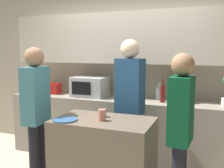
{
  "coord_description": "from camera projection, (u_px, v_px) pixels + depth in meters",
  "views": [
    {
      "loc": [
        1.22,
        -2.23,
        1.65
      ],
      "look_at": [
        0.15,
        0.51,
        1.27
      ],
      "focal_mm": 42.0,
      "sensor_mm": 36.0,
      "label": 1
    }
  ],
  "objects": [
    {
      "name": "microwave",
      "position": [
        90.0,
        87.0,
        4.04
      ],
      "size": [
        0.52,
        0.39,
        0.3
      ],
      "color": "#B7BABC",
      "rests_on": "back_counter"
    },
    {
      "name": "bottle_3",
      "position": [
        178.0,
        92.0,
        3.66
      ],
      "size": [
        0.08,
        0.08,
        0.32
      ],
      "color": "#194723",
      "rests_on": "back_counter"
    },
    {
      "name": "kitchen_island",
      "position": [
        104.0,
        160.0,
        2.84
      ],
      "size": [
        1.05,
        0.63,
        0.92
      ],
      "color": "brown",
      "rests_on": "ground_plane"
    },
    {
      "name": "bottle_1",
      "position": [
        163.0,
        93.0,
        3.58
      ],
      "size": [
        0.07,
        0.07,
        0.32
      ],
      "color": "maroon",
      "rests_on": "back_counter"
    },
    {
      "name": "person_left",
      "position": [
        181.0,
        124.0,
        2.43
      ],
      "size": [
        0.21,
        0.35,
        1.62
      ],
      "rotation": [
        0.0,
        0.0,
        1.5
      ],
      "color": "black",
      "rests_on": "ground_plane"
    },
    {
      "name": "person_center",
      "position": [
        130.0,
        97.0,
        3.25
      ],
      "size": [
        0.37,
        0.25,
        1.78
      ],
      "rotation": [
        0.0,
        0.0,
        -3.33
      ],
      "color": "black",
      "rests_on": "ground_plane"
    },
    {
      "name": "cup_0",
      "position": [
        103.0,
        113.0,
        2.88
      ],
      "size": [
        0.07,
        0.07,
        0.09
      ],
      "color": "#A05C7F",
      "rests_on": "kitchen_island"
    },
    {
      "name": "person_right",
      "position": [
        36.0,
        107.0,
        2.99
      ],
      "size": [
        0.22,
        0.36,
        1.68
      ],
      "rotation": [
        0.0,
        0.0,
        -1.48
      ],
      "color": "black",
      "rests_on": "ground_plane"
    },
    {
      "name": "plate_on_island",
      "position": [
        65.0,
        120.0,
        2.74
      ],
      "size": [
        0.26,
        0.26,
        0.01
      ],
      "color": "#2D5684",
      "rests_on": "kitchen_island"
    },
    {
      "name": "toaster",
      "position": [
        52.0,
        88.0,
        4.3
      ],
      "size": [
        0.26,
        0.16,
        0.18
      ],
      "color": "#B21E19",
      "rests_on": "back_counter"
    },
    {
      "name": "bottle_4",
      "position": [
        184.0,
        95.0,
        3.59
      ],
      "size": [
        0.07,
        0.07,
        0.27
      ],
      "color": "silver",
      "rests_on": "back_counter"
    },
    {
      "name": "cup_1",
      "position": [
        102.0,
        115.0,
        2.72
      ],
      "size": [
        0.08,
        0.08,
        0.12
      ],
      "color": "tan",
      "rests_on": "kitchen_island"
    },
    {
      "name": "bottle_0",
      "position": [
        159.0,
        93.0,
        3.78
      ],
      "size": [
        0.08,
        0.08,
        0.25
      ],
      "color": "silver",
      "rests_on": "back_counter"
    },
    {
      "name": "back_counter",
      "position": [
        124.0,
        129.0,
        3.93
      ],
      "size": [
        3.6,
        0.62,
        0.94
      ],
      "color": "gray",
      "rests_on": "ground_plane"
    },
    {
      "name": "back_wall",
      "position": [
        130.0,
        57.0,
        4.05
      ],
      "size": [
        6.4,
        0.4,
        2.7
      ],
      "color": "#B2A893",
      "rests_on": "ground_plane"
    },
    {
      "name": "bottle_2",
      "position": [
        171.0,
        92.0,
        3.67
      ],
      "size": [
        0.08,
        0.08,
        0.32
      ],
      "color": "silver",
      "rests_on": "back_counter"
    },
    {
      "name": "bottle_5",
      "position": [
        191.0,
        97.0,
        3.51
      ],
      "size": [
        0.08,
        0.08,
        0.23
      ],
      "color": "#194723",
      "rests_on": "back_counter"
    }
  ]
}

